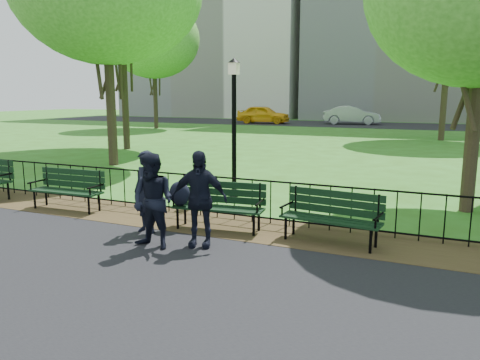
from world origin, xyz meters
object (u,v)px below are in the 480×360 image
at_px(person_mid, 153,201).
at_px(lamppost, 234,123).
at_px(park_bench_right_a, 332,211).
at_px(taxi, 263,114).
at_px(person_left, 146,192).
at_px(person_right, 199,199).
at_px(tree_far_e, 451,8).
at_px(tree_far_w, 154,39).
at_px(park_bench_main, 200,197).
at_px(park_bench_left_a, 69,185).
at_px(sedan_silver, 352,115).

bearing_deg(person_mid, lamppost, 101.30).
xyz_separation_m(park_bench_right_a, person_mid, (-2.66, -1.54, 0.25)).
bearing_deg(taxi, person_left, -165.72).
bearing_deg(park_bench_right_a, person_right, -144.50).
bearing_deg(tree_far_e, tree_far_w, 175.99).
bearing_deg(person_right, park_bench_main, 102.08).
bearing_deg(lamppost, person_mid, -83.15).
bearing_deg(park_bench_right_a, person_left, -159.92).
distance_m(lamppost, taxi, 31.06).
xyz_separation_m(park_bench_left_a, park_bench_right_a, (5.99, 0.03, 0.00)).
height_order(person_mid, sedan_silver, person_mid).
bearing_deg(tree_far_e, park_bench_left_a, -108.93).
xyz_separation_m(tree_far_w, person_right, (17.10, -23.83, -5.86)).
xyz_separation_m(park_bench_right_a, tree_far_e, (1.31, 21.26, 6.69)).
relative_size(tree_far_e, taxi, 2.20).
xyz_separation_m(tree_far_e, sedan_silver, (-7.54, 12.58, -6.44)).
bearing_deg(person_right, taxi, 93.78).
xyz_separation_m(park_bench_left_a, sedan_silver, (-0.24, 33.87, 0.25)).
bearing_deg(sedan_silver, park_bench_main, 175.91).
bearing_deg(taxi, park_bench_left_a, -169.73).
distance_m(taxi, sedan_silver, 7.82).
xyz_separation_m(park_bench_main, park_bench_left_a, (-3.47, 0.16, -0.07)).
xyz_separation_m(park_bench_right_a, tree_far_w, (-19.11, 22.69, 6.13)).
distance_m(tree_far_w, taxi, 12.17).
xyz_separation_m(person_mid, taxi, (-11.16, 33.48, -0.00)).
relative_size(lamppost, person_mid, 2.14).
height_order(park_bench_main, park_bench_left_a, park_bench_main).
relative_size(lamppost, sedan_silver, 0.71).
bearing_deg(person_left, park_bench_right_a, 27.47).
height_order(lamppost, taxi, lamppost).
bearing_deg(park_bench_right_a, taxi, 119.40).
bearing_deg(tree_far_w, taxi, 60.24).
distance_m(park_bench_left_a, tree_far_e, 23.47).
relative_size(lamppost, tree_far_w, 0.36).
bearing_deg(lamppost, park_bench_right_a, -41.18).
bearing_deg(taxi, tree_far_e, -128.73).
relative_size(park_bench_left_a, sedan_silver, 0.36).
relative_size(tree_far_e, sedan_silver, 2.13).
height_order(tree_far_e, tree_far_w, tree_far_e).
distance_m(park_bench_main, tree_far_w, 28.91).
bearing_deg(person_left, park_bench_left_a, 176.69).
height_order(person_right, taxi, person_right).
relative_size(park_bench_left_a, person_mid, 1.09).
bearing_deg(taxi, sedan_silver, -79.48).
bearing_deg(taxi, tree_far_w, 146.75).
distance_m(person_mid, sedan_silver, 35.56).
relative_size(park_bench_left_a, lamppost, 0.51).
height_order(person_left, person_right, person_right).
bearing_deg(person_mid, person_right, 36.06).
xyz_separation_m(person_mid, person_right, (0.65, 0.40, 0.02)).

